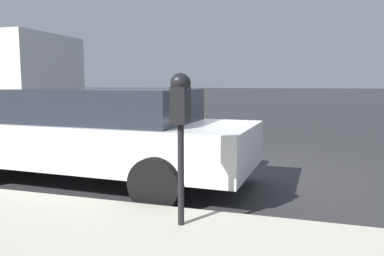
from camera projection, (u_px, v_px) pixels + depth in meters
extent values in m
plane|color=#2B2B2D|center=(225.00, 174.00, 6.15)|extent=(220.00, 220.00, 0.00)
cylinder|color=black|center=(181.00, 175.00, 3.50)|extent=(0.06, 0.06, 0.97)
cube|color=black|center=(181.00, 105.00, 3.42)|extent=(0.20, 0.14, 0.34)
sphere|color=black|center=(181.00, 83.00, 3.40)|extent=(0.19, 0.19, 0.19)
cube|color=#B21919|center=(184.00, 109.00, 3.53)|extent=(0.01, 0.11, 0.12)
cube|color=black|center=(184.00, 97.00, 3.52)|extent=(0.01, 0.10, 0.08)
cube|color=silver|center=(87.00, 141.00, 5.65)|extent=(1.99, 5.06, 0.60)
cube|color=#232833|center=(98.00, 105.00, 5.52)|extent=(1.69, 2.86, 0.47)
cylinder|color=black|center=(46.00, 145.00, 7.04)|extent=(0.24, 0.65, 0.64)
cylinder|color=black|center=(156.00, 184.00, 4.34)|extent=(0.24, 0.65, 0.64)
cylinder|color=black|center=(203.00, 156.00, 6.02)|extent=(0.24, 0.65, 0.64)
cube|color=silver|center=(23.00, 71.00, 9.78)|extent=(2.49, 2.04, 1.85)
cylinder|color=black|center=(56.00, 116.00, 11.12)|extent=(0.30, 1.04, 1.04)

